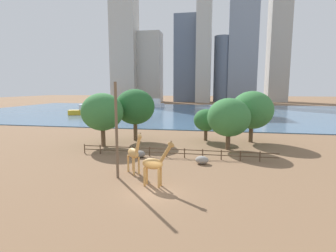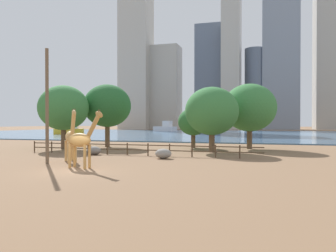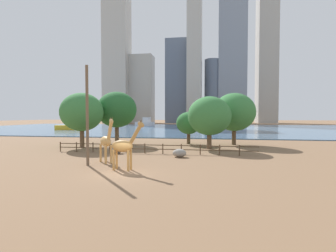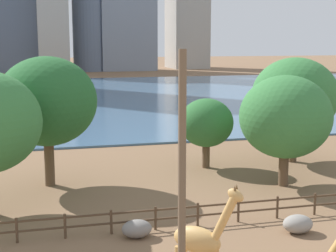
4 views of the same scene
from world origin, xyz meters
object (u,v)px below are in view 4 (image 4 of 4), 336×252
(utility_pole, at_px, (182,189))
(tree_left_small, at_px, (285,117))
(giraffe_tall, at_px, (201,240))
(boulder_by_pole, at_px, (137,229))
(boulder_near_fence, at_px, (298,224))
(tree_left_large, at_px, (47,102))
(tree_center_broad, at_px, (206,123))
(tree_right_small, at_px, (295,97))

(utility_pole, relative_size, tree_left_small, 1.27)
(giraffe_tall, bearing_deg, tree_left_small, 98.62)
(tree_left_small, bearing_deg, utility_pole, -128.11)
(boulder_by_pole, height_order, tree_left_small, tree_left_small)
(giraffe_tall, xyz_separation_m, boulder_near_fence, (7.01, 4.93, -1.74))
(boulder_by_pole, xyz_separation_m, tree_left_large, (-4.01, 10.97, 5.43))
(giraffe_tall, bearing_deg, tree_center_broad, 117.41)
(boulder_near_fence, height_order, tree_center_broad, tree_center_broad)
(boulder_near_fence, relative_size, tree_left_small, 0.21)
(giraffe_tall, xyz_separation_m, boulder_by_pole, (-1.33, 6.44, -1.77))
(tree_center_broad, bearing_deg, giraffe_tall, -109.36)
(giraffe_tall, relative_size, tree_left_small, 0.62)
(tree_left_large, distance_m, tree_center_broad, 12.56)
(tree_right_small, bearing_deg, boulder_by_pole, -140.33)
(boulder_by_pole, relative_size, tree_left_small, 0.20)
(giraffe_tall, height_order, tree_center_broad, tree_center_broad)
(utility_pole, xyz_separation_m, tree_right_small, (15.70, 21.13, 0.58))
(boulder_near_fence, height_order, tree_right_small, tree_right_small)
(giraffe_tall, distance_m, tree_left_small, 17.05)
(tree_left_large, relative_size, tree_center_broad, 1.62)
(giraffe_tall, bearing_deg, tree_right_small, 100.25)
(utility_pole, height_order, tree_left_large, utility_pole)
(boulder_near_fence, bearing_deg, utility_pole, -141.61)
(tree_left_large, bearing_deg, utility_pole, -77.87)
(utility_pole, distance_m, tree_center_broad, 22.60)
(boulder_by_pole, bearing_deg, tree_center_broad, 57.91)
(utility_pole, distance_m, tree_left_large, 19.48)
(boulder_near_fence, relative_size, tree_left_large, 0.18)
(utility_pole, bearing_deg, boulder_near_fence, 38.39)
(utility_pole, height_order, tree_right_small, utility_pole)
(giraffe_tall, xyz_separation_m, utility_pole, (-1.25, -1.61, 2.66))
(tree_left_small, relative_size, tree_right_small, 0.89)
(utility_pole, xyz_separation_m, tree_left_small, (11.66, 14.86, -0.04))
(utility_pole, bearing_deg, tree_left_large, 102.13)
(giraffe_tall, relative_size, tree_right_small, 0.55)
(boulder_by_pole, relative_size, tree_center_broad, 0.28)
(boulder_by_pole, bearing_deg, tree_left_large, 110.11)
(utility_pole, relative_size, boulder_near_fence, 6.04)
(utility_pole, relative_size, boulder_by_pole, 6.25)
(boulder_near_fence, xyz_separation_m, tree_left_small, (3.39, 8.31, 4.36))
(boulder_near_fence, bearing_deg, tree_right_small, 62.98)
(boulder_by_pole, bearing_deg, utility_pole, -89.47)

